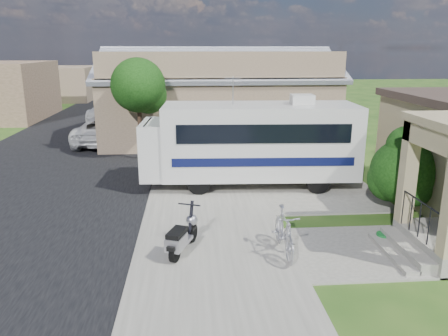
{
  "coord_description": "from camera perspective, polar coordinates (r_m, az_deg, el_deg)",
  "views": [
    {
      "loc": [
        -1.53,
        -10.73,
        4.96
      ],
      "look_at": [
        -0.5,
        2.5,
        1.3
      ],
      "focal_mm": 35.0,
      "sensor_mm": 36.0,
      "label": 1
    }
  ],
  "objects": [
    {
      "name": "street_slab",
      "position": [
        22.13,
        -19.98,
        1.55
      ],
      "size": [
        9.0,
        80.0,
        0.02
      ],
      "primitive_type": "cube",
      "color": "black",
      "rests_on": "ground"
    },
    {
      "name": "motorhome",
      "position": [
        15.92,
        3.64,
        3.56
      ],
      "size": [
        7.81,
        2.8,
        3.95
      ],
      "rotation": [
        0.0,
        0.0,
        -0.05
      ],
      "color": "#B7B8B3",
      "rests_on": "ground"
    },
    {
      "name": "ground",
      "position": [
        11.92,
        3.37,
        -9.2
      ],
      "size": [
        120.0,
        120.0,
        0.0
      ],
      "primitive_type": "plane",
      "color": "#1A4011"
    },
    {
      "name": "distant_bldg_near",
      "position": [
        46.83,
        -21.5,
        10.25
      ],
      "size": [
        8.0,
        7.0,
        3.2
      ],
      "primitive_type": "cube",
      "color": "brown",
      "rests_on": "ground"
    },
    {
      "name": "shrub",
      "position": [
        14.52,
        22.54,
        -0.03
      ],
      "size": [
        2.21,
        2.11,
        2.71
      ],
      "color": "black",
      "rests_on": "ground"
    },
    {
      "name": "driveway_slab",
      "position": [
        16.29,
        6.49,
        -2.32
      ],
      "size": [
        7.0,
        6.0,
        0.05
      ],
      "primitive_type": "cube",
      "color": "slate",
      "rests_on": "ground"
    },
    {
      "name": "street_tree_a",
      "position": [
        19.97,
        -10.84,
        10.23
      ],
      "size": [
        2.44,
        2.4,
        4.58
      ],
      "color": "black",
      "rests_on": "ground"
    },
    {
      "name": "street_tree_b",
      "position": [
        29.9,
        -8.8,
        12.23
      ],
      "size": [
        2.44,
        2.4,
        4.73
      ],
      "color": "black",
      "rests_on": "ground"
    },
    {
      "name": "garden_hose",
      "position": [
        12.48,
        20.16,
        -8.55
      ],
      "size": [
        0.41,
        0.41,
        0.18
      ],
      "primitive_type": "cylinder",
      "color": "#136125",
      "rests_on": "ground"
    },
    {
      "name": "bicycle",
      "position": [
        10.88,
        7.84,
        -8.53
      ],
      "size": [
        0.57,
        1.91,
        1.14
      ],
      "primitive_type": "imported",
      "rotation": [
        0.0,
        0.0,
        0.02
      ],
      "color": "#A5A4AC",
      "rests_on": "ground"
    },
    {
      "name": "sidewalk_slab",
      "position": [
        21.31,
        -2.9,
        2.02
      ],
      "size": [
        4.0,
        80.0,
        0.06
      ],
      "primitive_type": "cube",
      "color": "slate",
      "rests_on": "ground"
    },
    {
      "name": "scooter",
      "position": [
        10.86,
        -5.52,
        -8.91
      ],
      "size": [
        0.88,
        1.64,
        1.11
      ],
      "rotation": [
        0.0,
        0.0,
        -0.36
      ],
      "color": "black",
      "rests_on": "ground"
    },
    {
      "name": "street_tree_c",
      "position": [
        38.88,
        -7.82,
        12.54
      ],
      "size": [
        2.44,
        2.4,
        4.42
      ],
      "color": "black",
      "rests_on": "ground"
    },
    {
      "name": "walk_slab",
      "position": [
        11.81,
        18.87,
        -10.16
      ],
      "size": [
        4.0,
        3.0,
        0.05
      ],
      "primitive_type": "cube",
      "color": "slate",
      "rests_on": "ground"
    },
    {
      "name": "warehouse",
      "position": [
        24.92,
        -0.9,
        8.56
      ],
      "size": [
        12.5,
        8.4,
        5.04
      ],
      "color": "brown",
      "rests_on": "ground"
    },
    {
      "name": "pickup_truck",
      "position": [
        24.28,
        -15.07,
        4.88
      ],
      "size": [
        2.98,
        5.56,
        1.48
      ],
      "primitive_type": "imported",
      "rotation": [
        0.0,
        0.0,
        3.04
      ],
      "color": "silver",
      "rests_on": "ground"
    },
    {
      "name": "van",
      "position": [
        31.74,
        -13.64,
        7.73
      ],
      "size": [
        3.9,
        6.96,
        1.9
      ],
      "primitive_type": "imported",
      "rotation": [
        0.0,
        0.0,
        -0.2
      ],
      "color": "silver",
      "rests_on": "ground"
    }
  ]
}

